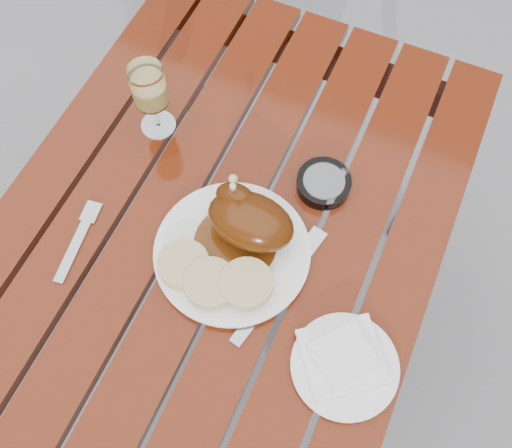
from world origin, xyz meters
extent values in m
plane|color=slate|center=(0.00, 0.00, 0.00)|extent=(60.00, 60.00, 0.00)
cube|color=maroon|center=(0.00, 0.00, 0.38)|extent=(0.80, 1.20, 0.75)
cylinder|color=white|center=(0.05, -0.01, 0.76)|extent=(0.33, 0.33, 0.02)
cylinder|color=#582A0A|center=(0.05, 0.00, 0.77)|extent=(0.15, 0.15, 0.00)
ellipsoid|color=#562606|center=(0.07, 0.04, 0.81)|extent=(0.16, 0.11, 0.08)
ellipsoid|color=#562606|center=(0.03, 0.06, 0.82)|extent=(0.07, 0.05, 0.06)
cylinder|color=#C6B28C|center=(0.02, 0.07, 0.84)|extent=(0.02, 0.04, 0.08)
cylinder|color=#DDC386|center=(-0.01, -0.07, 0.78)|extent=(0.09, 0.09, 0.02)
cylinder|color=#DDC386|center=(0.04, -0.09, 0.78)|extent=(0.09, 0.09, 0.02)
cylinder|color=#DDC386|center=(0.10, -0.06, 0.79)|extent=(0.09, 0.09, 0.02)
cylinder|color=#E7CF69|center=(-0.21, 0.18, 0.83)|extent=(0.09, 0.09, 0.16)
cylinder|color=white|center=(0.30, -0.12, 0.76)|extent=(0.23, 0.23, 0.01)
cube|color=white|center=(0.29, -0.11, 0.77)|extent=(0.17, 0.17, 0.01)
cylinder|color=#B2B7BC|center=(0.15, 0.19, 0.76)|extent=(0.11, 0.11, 0.03)
cube|color=gray|center=(-0.22, -0.11, 0.75)|extent=(0.04, 0.15, 0.01)
cube|color=gray|center=(0.15, -0.05, 0.75)|extent=(0.07, 0.22, 0.01)
camera|label=1|loc=(0.25, -0.36, 1.70)|focal=40.00mm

